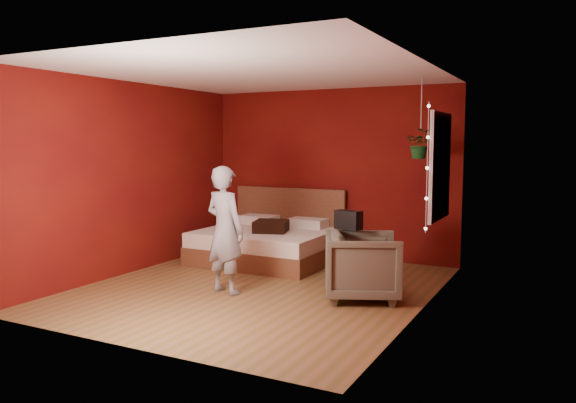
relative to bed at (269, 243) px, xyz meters
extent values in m
plane|color=brown|center=(0.67, -1.48, -0.27)|extent=(4.50, 4.50, 0.00)
cube|color=maroon|center=(0.67, 0.78, 1.03)|extent=(4.00, 0.02, 2.60)
cube|color=maroon|center=(0.67, -3.74, 1.03)|extent=(4.00, 0.02, 2.60)
cube|color=maroon|center=(-1.34, -1.48, 1.03)|extent=(0.02, 4.50, 2.60)
cube|color=maroon|center=(2.68, -1.48, 1.03)|extent=(0.02, 4.50, 2.60)
cube|color=white|center=(0.67, -1.48, 2.34)|extent=(4.00, 4.50, 0.02)
cube|color=white|center=(2.64, -0.58, 1.23)|extent=(0.04, 0.97, 1.27)
cube|color=black|center=(2.63, -0.58, 1.23)|extent=(0.02, 0.85, 1.15)
cube|color=white|center=(2.62, -0.58, 1.23)|extent=(0.03, 0.05, 1.15)
cube|color=white|center=(2.62, -0.58, 1.23)|extent=(0.03, 0.85, 0.05)
cylinder|color=silver|center=(2.61, -1.10, 1.23)|extent=(0.01, 0.01, 1.45)
sphere|color=#FFF2CC|center=(2.61, -1.10, 0.55)|extent=(0.04, 0.04, 0.04)
sphere|color=#FFF2CC|center=(2.61, -1.10, 0.89)|extent=(0.04, 0.04, 0.04)
sphere|color=#FFF2CC|center=(2.61, -1.10, 1.23)|extent=(0.04, 0.04, 0.04)
sphere|color=#FFF2CC|center=(2.61, -1.10, 1.56)|extent=(0.04, 0.04, 0.04)
sphere|color=#FFF2CC|center=(2.61, -1.10, 1.90)|extent=(0.04, 0.04, 0.04)
cube|color=brown|center=(0.00, -0.09, -0.14)|extent=(1.92, 1.63, 0.27)
cube|color=white|center=(0.00, -0.09, 0.10)|extent=(1.88, 1.60, 0.21)
cube|color=brown|center=(0.00, 0.69, 0.25)|extent=(1.92, 0.08, 1.05)
cube|color=silver|center=(-0.43, 0.46, 0.27)|extent=(0.58, 0.36, 0.13)
cube|color=silver|center=(0.43, 0.46, 0.27)|extent=(0.58, 0.36, 0.13)
imported|color=gray|center=(0.43, -1.83, 0.48)|extent=(0.62, 0.47, 1.51)
imported|color=#5B5A47|center=(1.96, -1.33, 0.11)|extent=(1.09, 1.08, 0.76)
cube|color=black|center=(1.71, -1.14, 0.60)|extent=(0.34, 0.22, 0.22)
cube|color=black|center=(0.14, -0.19, 0.29)|extent=(0.58, 0.58, 0.17)
cylinder|color=silver|center=(2.26, 0.01, 2.01)|extent=(0.01, 0.01, 0.64)
imported|color=#17521A|center=(2.26, 0.01, 1.49)|extent=(0.41, 0.37, 0.39)
camera|label=1|loc=(4.07, -7.30, 1.50)|focal=35.00mm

